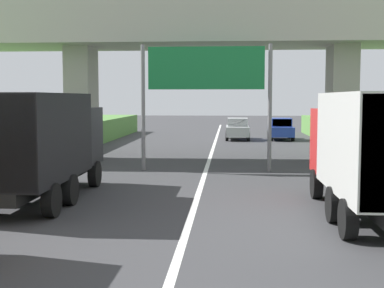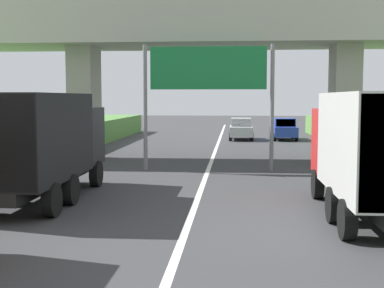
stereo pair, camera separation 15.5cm
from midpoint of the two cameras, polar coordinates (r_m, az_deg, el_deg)
The scene contains 7 objects.
lane_centre_stripe at distance 22.23m, azimuth 1.11°, elevation -3.52°, with size 0.20×85.94×0.01m, color white.
overpass_bridge at distance 27.88m, azimuth 1.74°, elevation 11.01°, with size 40.00×4.80×8.18m.
overhead_highway_sign at distance 23.74m, azimuth 1.34°, elevation 7.24°, with size 5.88×0.18×5.68m.
truck_red at distance 15.11m, azimuth 18.47°, elevation -0.43°, with size 2.44×7.30×3.44m.
truck_black at distance 17.44m, azimuth -16.19°, elevation 0.32°, with size 2.44×7.30×3.44m.
car_silver at distance 41.81m, azimuth 4.83°, elevation 1.64°, with size 1.86×4.10×1.72m.
car_blue at distance 42.18m, azimuth 9.46°, elevation 1.61°, with size 1.86×4.10×1.72m.
Camera 1 is at (1.04, 1.01, 3.30)m, focal length 49.35 mm.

